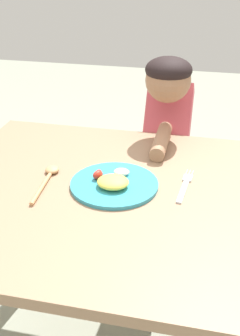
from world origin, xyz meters
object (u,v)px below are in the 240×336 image
(fork, at_px, (185,186))
(person, at_px, (166,159))
(plate, at_px, (114,183))
(spoon, at_px, (48,177))

(fork, bearing_deg, person, 17.89)
(plate, bearing_deg, person, 78.85)
(plate, relative_size, fork, 1.32)
(plate, bearing_deg, spoon, -179.66)
(fork, distance_m, person, 0.52)
(fork, distance_m, spoon, 0.42)
(plate, height_order, spoon, plate)
(spoon, height_order, person, person)
(fork, xyz_separation_m, spoon, (-0.42, -0.05, 0.01))
(spoon, bearing_deg, plate, -93.19)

